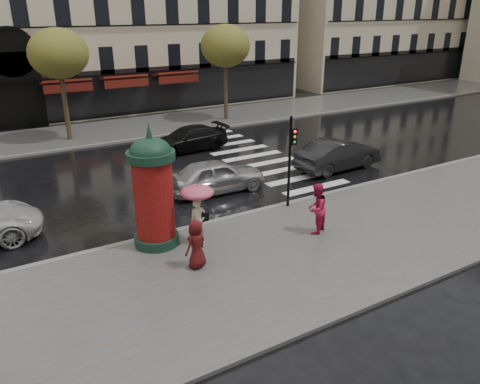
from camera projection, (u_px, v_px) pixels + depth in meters
ground at (252, 259)px, 15.37m from camera, size 160.00×160.00×0.00m
near_sidewalk at (261, 264)px, 14.95m from camera, size 90.00×7.00×0.12m
far_sidewalk at (98, 132)px, 30.55m from camera, size 90.00×6.00×0.12m
near_kerb at (210, 223)px, 17.74m from camera, size 90.00×0.25×0.14m
far_kerb at (112, 143)px, 28.14m from camera, size 90.00×0.25×0.14m
zebra_crossing at (252, 156)px, 25.89m from camera, size 3.60×11.75×0.01m
tree_far_left at (58, 54)px, 26.92m from camera, size 3.40×3.40×6.64m
tree_far_right at (225, 46)px, 32.12m from camera, size 3.40×3.40×6.64m
woman_umbrella at (198, 205)px, 15.60m from camera, size 1.12×1.12×2.15m
woman_red at (316, 209)px, 16.57m from camera, size 1.12×1.04×1.85m
man_burgundy at (196, 244)px, 14.37m from camera, size 0.90×0.75×1.59m
morris_column at (153, 188)px, 15.37m from camera, size 1.57×1.57×4.22m
traffic_light at (291, 153)px, 18.26m from camera, size 0.24×0.35×3.71m
car_silver at (217, 176)px, 20.69m from camera, size 4.43×1.92×1.49m
car_darkgrey at (338, 155)px, 23.55m from camera, size 4.76×1.90×1.54m
car_black at (188, 139)px, 26.68m from camera, size 4.77×2.13×1.36m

